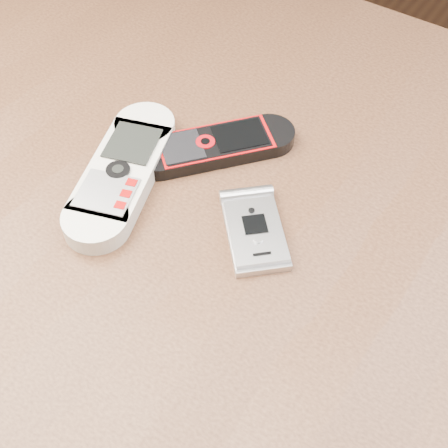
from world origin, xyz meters
TOP-DOWN VIEW (x-y plane):
  - table at (0.00, 0.00)m, footprint 1.20×0.80m
  - nokia_white at (-0.11, -0.00)m, footprint 0.11×0.19m
  - nokia_black_red at (-0.06, 0.08)m, footprint 0.14×0.15m
  - motorola_razr at (0.03, 0.01)m, footprint 0.10×0.10m

SIDE VIEW (x-z plane):
  - table at x=0.00m, z-range 0.27..1.02m
  - motorola_razr at x=0.03m, z-range 0.75..0.76m
  - nokia_black_red at x=-0.06m, z-range 0.75..0.77m
  - nokia_white at x=-0.11m, z-range 0.75..0.77m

